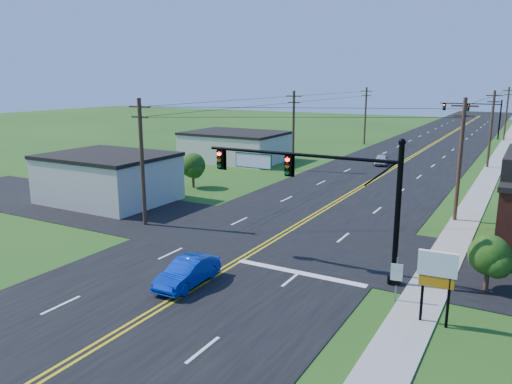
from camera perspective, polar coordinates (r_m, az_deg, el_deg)
The scene contains 21 objects.
ground at distance 23.92m, azimuth -11.30°, elevation -12.85°, with size 260.00×260.00×0.00m, color #214614.
road_main at distance 68.51m, azimuth 16.86°, elevation 3.65°, with size 16.00×220.00×0.04m, color black.
road_cross at distance 33.24m, azimuth 2.22°, elevation -5.15°, with size 70.00×10.00×0.04m, color black.
sidewalk at distance 57.26m, azimuth 24.91°, elevation 1.31°, with size 2.00×160.00×0.08m, color gray.
signal_mast_main at distance 26.75m, azimuth 6.69°, elevation 0.83°, with size 11.30×0.60×7.48m.
signal_mast_far at distance 96.88m, azimuth 23.58°, elevation 8.36°, with size 10.98×0.60×7.48m.
cream_bldg_near at distance 44.27m, azimuth -16.52°, elevation 1.58°, with size 10.20×8.20×4.10m.
cream_bldg_far at distance 64.17m, azimuth -2.34°, elevation 5.26°, with size 12.20×9.20×3.70m.
utility_pole_left_a at distance 35.83m, azimuth -12.90°, elevation 3.58°, with size 1.80×0.28×9.00m.
utility_pole_left_b at distance 56.74m, azimuth 4.29°, elevation 7.16°, with size 1.80×0.28×9.00m.
utility_pole_left_c at distance 81.94m, azimuth 12.40°, elevation 8.62°, with size 1.80×0.28×9.00m.
utility_pole_right_a at distance 38.87m, azimuth 22.30°, elevation 3.65°, with size 1.80×0.28×9.00m.
utility_pole_right_b at distance 64.61m, azimuth 25.28°, elevation 6.66°, with size 1.80×0.28×9.00m.
utility_pole_right_c at distance 94.48m, azimuth 26.71°, elevation 8.09°, with size 1.80×0.28×9.00m.
shrub_corner at distance 27.08m, azimuth 25.10°, elevation -6.55°, with size 2.00×2.00×2.86m.
tree_left at distance 48.23m, azimuth -7.22°, elevation 3.03°, with size 2.40×2.40×3.37m.
blue_car at distance 25.77m, azimuth -7.80°, elevation -9.13°, with size 1.45×4.15×1.37m, color #0832B9.
distant_car at distance 62.77m, azimuth 14.17°, elevation 3.61°, with size 1.55×3.86×1.32m, color silver.
route_sign at distance 24.44m, azimuth 15.75°, elevation -9.26°, with size 0.55×0.13×2.20m.
stop_sign at distance 29.80m, azimuth 24.49°, elevation -5.56°, with size 0.72×0.11×2.03m.
pylon_sign at distance 22.39m, azimuth 20.00°, elevation -8.58°, with size 1.61×0.34×3.28m.
Camera 1 is at (14.30, -16.21, 10.25)m, focal length 35.00 mm.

